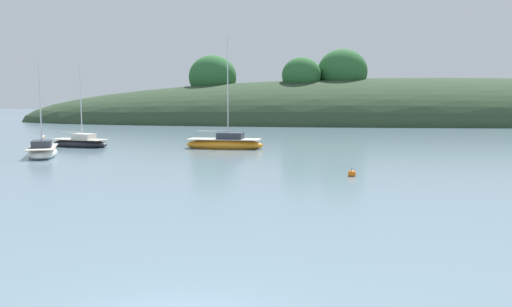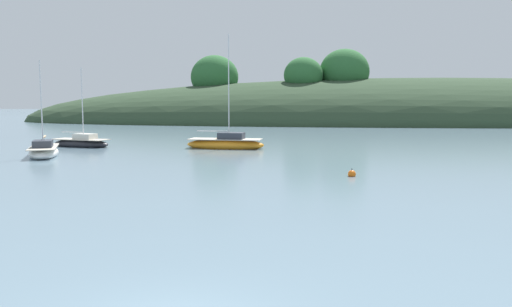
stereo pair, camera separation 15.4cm
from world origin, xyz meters
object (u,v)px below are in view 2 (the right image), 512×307
sailboat_orange_cutter (82,143)px  sailboat_blue_center (44,151)px  mooring_buoy_outer (352,174)px  sailboat_white_near (226,144)px

sailboat_orange_cutter → sailboat_blue_center: size_ratio=0.99×
sailboat_orange_cutter → mooring_buoy_outer: (22.36, -15.84, -0.23)m
sailboat_orange_cutter → sailboat_white_near: sailboat_white_near is taller
sailboat_orange_cutter → mooring_buoy_outer: 27.40m
sailboat_orange_cutter → sailboat_white_near: bearing=-1.9°
sailboat_white_near → mooring_buoy_outer: (9.24, -15.42, -0.29)m
sailboat_blue_center → sailboat_orange_cutter: bearing=93.2°
mooring_buoy_outer → sailboat_blue_center: bearing=159.6°
sailboat_blue_center → mooring_buoy_outer: sailboat_blue_center is taller
sailboat_orange_cutter → sailboat_blue_center: bearing=-86.8°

